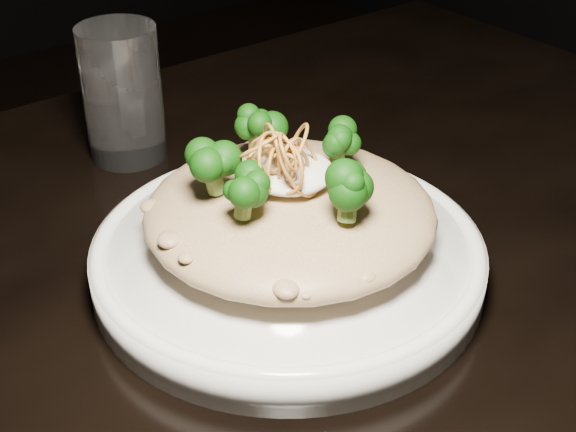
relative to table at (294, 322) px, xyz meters
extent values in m
cube|color=black|center=(0.00, 0.00, 0.06)|extent=(1.10, 0.80, 0.04)
cylinder|color=black|center=(0.48, 0.33, -0.31)|extent=(0.05, 0.05, 0.71)
cylinder|color=white|center=(-0.03, -0.03, 0.10)|extent=(0.30, 0.30, 0.03)
ellipsoid|color=brown|center=(-0.03, -0.03, 0.14)|extent=(0.22, 0.22, 0.05)
ellipsoid|color=white|center=(-0.02, -0.02, 0.17)|extent=(0.07, 0.07, 0.02)
cylinder|color=white|center=(-0.03, 0.22, 0.15)|extent=(0.10, 0.10, 0.13)
camera|label=1|loc=(-0.34, -0.43, 0.46)|focal=50.00mm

